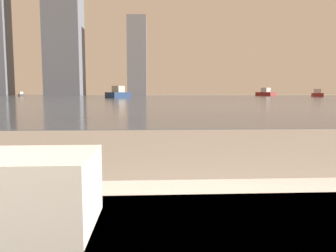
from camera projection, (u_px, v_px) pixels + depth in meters
towel_stack at (8, 191)px, 0.52m from camera, size 0.27×0.18×0.12m
harbor_water at (151, 97)px, 61.42m from camera, size 180.00×110.00×0.01m
harbor_boat_0 at (21, 95)px, 74.57m from camera, size 2.24×2.98×1.07m
harbor_boat_1 at (266, 93)px, 84.38m from camera, size 3.93×5.92×2.10m
harbor_boat_2 at (317, 94)px, 66.35m from camera, size 2.52×4.45×1.58m
harbor_boat_3 at (118, 94)px, 51.50m from camera, size 3.75×5.21×1.86m
skyline_tower_2 at (137, 56)px, 115.43m from camera, size 6.63×7.70×27.26m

